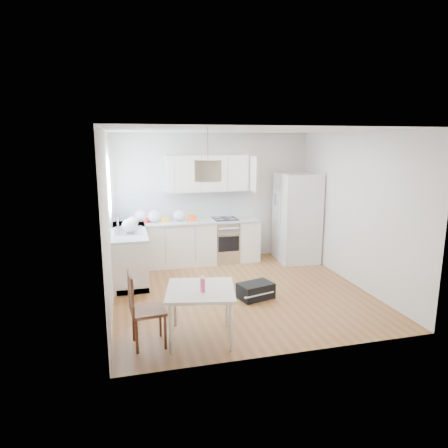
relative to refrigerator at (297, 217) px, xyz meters
name	(u,v)px	position (x,y,z in m)	size (l,w,h in m)	color
floor	(240,292)	(-1.71, -1.50, -0.94)	(4.20, 4.20, 0.00)	brown
ceiling	(241,130)	(-1.71, -1.50, 1.76)	(4.20, 4.20, 0.00)	white
wall_back	(213,197)	(-1.71, 0.60, 0.41)	(4.20, 4.20, 0.00)	beige
wall_left	(108,220)	(-3.81, -1.50, 0.41)	(4.20, 4.20, 0.00)	beige
wall_right	(354,209)	(0.39, -1.50, 0.41)	(4.20, 4.20, 0.00)	beige
window_glassblock	(109,186)	(-3.80, -0.35, 0.81)	(0.02, 1.00, 1.00)	#BFE0F9
cabinets_back	(188,243)	(-2.31, 0.30, -0.50)	(3.00, 0.60, 0.88)	white
cabinets_left	(130,255)	(-3.51, -0.30, -0.50)	(0.60, 1.80, 0.88)	white
counter_back	(188,222)	(-2.31, 0.30, -0.04)	(3.02, 0.64, 0.04)	silver
counter_left	(128,231)	(-3.51, -0.30, -0.04)	(0.64, 1.82, 0.04)	silver
backsplash_back	(185,205)	(-2.31, 0.59, 0.27)	(3.00, 0.01, 0.58)	silver
backsplash_left	(111,215)	(-3.81, -0.30, 0.27)	(0.01, 1.80, 0.58)	silver
upper_cabinets	(207,173)	(-1.86, 0.44, 0.94)	(1.70, 0.32, 0.75)	white
range_oven	(225,241)	(-1.51, 0.30, -0.50)	(0.50, 0.61, 0.88)	silver
sink	(128,231)	(-3.51, -0.35, -0.02)	(0.50, 0.80, 0.16)	silver
refrigerator	(297,217)	(0.00, 0.00, 0.00)	(0.89, 0.94, 1.88)	silver
dining_table	(201,294)	(-2.68, -2.95, -0.33)	(1.01, 1.01, 0.68)	beige
dining_chair	(148,309)	(-3.34, -2.96, -0.45)	(0.41, 0.41, 0.97)	#472215
drink_bottle	(203,284)	(-2.67, -3.05, -0.15)	(0.06, 0.06, 0.21)	#DA3C78
gym_bag	(256,291)	(-1.55, -1.84, -0.81)	(0.55, 0.36, 0.26)	black
pendant_lamp	(208,171)	(-2.55, -2.86, 1.24)	(0.33, 0.33, 0.26)	beige
grocery_bag_a	(141,216)	(-3.25, 0.38, 0.10)	(0.27, 0.23, 0.24)	white
grocery_bag_b	(154,216)	(-2.99, 0.31, 0.10)	(0.27, 0.23, 0.25)	white
grocery_bag_c	(179,216)	(-2.48, 0.32, 0.09)	(0.24, 0.21, 0.22)	white
grocery_bag_d	(132,222)	(-3.43, -0.09, 0.09)	(0.23, 0.19, 0.21)	white
grocery_bag_e	(129,226)	(-3.49, -0.48, 0.10)	(0.27, 0.23, 0.24)	white
snack_orange	(192,218)	(-2.23, 0.27, 0.04)	(0.18, 0.11, 0.12)	#DF5413
snack_yellow	(165,220)	(-2.79, 0.26, 0.04)	(0.15, 0.10, 0.11)	#FFAD28
snack_red	(148,220)	(-3.12, 0.34, 0.03)	(0.15, 0.10, 0.10)	#B51618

